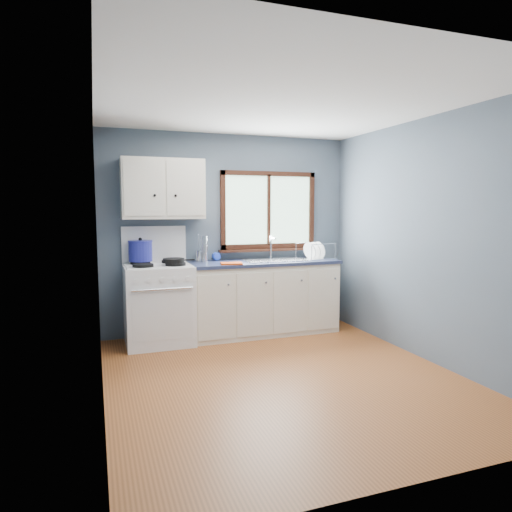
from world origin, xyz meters
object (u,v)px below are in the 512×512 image
object	(u,v)px
base_cabinets	(263,301)
skillet	(174,261)
sink	(276,265)
gas_range	(159,302)
stockpot	(140,251)
thermos	(204,249)
dish_rack	(315,254)
utensil_crock	(200,256)

from	to	relation	value
base_cabinets	skillet	distance (m)	1.29
sink	gas_range	bearing A→B (deg)	-179.29
gas_range	stockpot	world-z (taller)	gas_range
stockpot	thermos	world-z (taller)	stockpot
sink	skillet	size ratio (longest dim) A/B	2.22
base_cabinets	dish_rack	size ratio (longest dim) A/B	3.71
base_cabinets	gas_range	bearing A→B (deg)	-179.18
sink	base_cabinets	bearing A→B (deg)	179.87
gas_range	utensil_crock	distance (m)	0.77
thermos	dish_rack	distance (m)	1.43
base_cabinets	stockpot	world-z (taller)	stockpot
skillet	thermos	size ratio (longest dim) A/B	1.20
gas_range	stockpot	xyz separation A→B (m)	(-0.18, 0.15, 0.59)
gas_range	dish_rack	distance (m)	2.06
gas_range	skillet	xyz separation A→B (m)	(0.16, -0.14, 0.49)
skillet	stockpot	bearing A→B (deg)	134.99
thermos	stockpot	bearing A→B (deg)	179.33
sink	skillet	xyz separation A→B (m)	(-1.32, -0.16, 0.13)
skillet	dish_rack	xyz separation A→B (m)	(1.84, 0.12, -0.01)
stockpot	dish_rack	distance (m)	2.19
base_cabinets	stockpot	bearing A→B (deg)	175.09
utensil_crock	thermos	bearing A→B (deg)	-63.66
utensil_crock	thermos	size ratio (longest dim) A/B	1.06
base_cabinets	thermos	bearing A→B (deg)	170.68
sink	utensil_crock	world-z (taller)	utensil_crock
base_cabinets	utensil_crock	xyz separation A→B (m)	(-0.76, 0.20, 0.58)
utensil_crock	stockpot	bearing A→B (deg)	-174.57
gas_range	thermos	size ratio (longest dim) A/B	4.32
utensil_crock	thermos	distance (m)	0.12
base_cabinets	thermos	xyz separation A→B (m)	(-0.72, 0.12, 0.67)
gas_range	stockpot	bearing A→B (deg)	140.32
stockpot	skillet	bearing A→B (deg)	-39.83
stockpot	utensil_crock	size ratio (longest dim) A/B	1.07
gas_range	utensil_crock	world-z (taller)	gas_range
base_cabinets	skillet	size ratio (longest dim) A/B	4.89
stockpot	utensil_crock	xyz separation A→B (m)	(0.72, 0.07, -0.09)
thermos	base_cabinets	bearing A→B (deg)	-9.32
thermos	gas_range	bearing A→B (deg)	-166.79
skillet	utensil_crock	distance (m)	0.52
stockpot	thermos	size ratio (longest dim) A/B	1.13
sink	skillet	world-z (taller)	sink
gas_range	base_cabinets	world-z (taller)	gas_range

